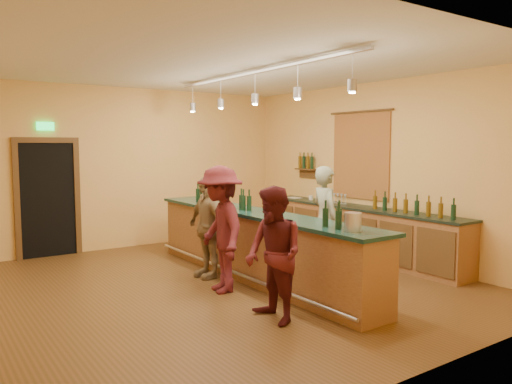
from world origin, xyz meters
TOP-DOWN VIEW (x-y plane):
  - floor at (0.00, 0.00)m, footprint 7.00×7.00m
  - ceiling at (0.00, 0.00)m, footprint 6.50×7.00m
  - wall_back at (0.00, 3.50)m, footprint 6.50×0.02m
  - wall_front at (0.00, -3.50)m, footprint 6.50×0.02m
  - wall_right at (3.25, 0.00)m, footprint 0.02×7.00m
  - doorway at (-1.70, 3.47)m, footprint 1.15×0.09m
  - tapestry at (3.23, 0.40)m, footprint 0.03×1.40m
  - bottle_shelf at (3.17, 1.90)m, footprint 0.17×0.55m
  - back_counter at (2.97, 0.18)m, footprint 0.60×4.55m
  - tasting_bar at (0.54, -0.00)m, footprint 0.73×5.10m
  - pendant_track at (0.54, -0.00)m, footprint 0.11×4.60m
  - bartender at (1.74, -0.28)m, footprint 0.55×0.71m
  - customer_a at (-0.34, -1.67)m, footprint 0.66×0.81m
  - customer_b at (-0.01, 0.52)m, footprint 0.45×0.95m
  - customer_c at (-0.23, -0.27)m, footprint 0.88×1.26m
  - bar_stool at (2.24, 2.12)m, footprint 0.35×0.35m

SIDE VIEW (x-z plane):
  - floor at x=0.00m, z-range 0.00..0.00m
  - back_counter at x=2.97m, z-range -0.15..1.12m
  - bar_stool at x=2.24m, z-range 0.21..0.93m
  - tasting_bar at x=0.54m, z-range -0.08..1.30m
  - customer_b at x=-0.01m, z-range 0.00..1.58m
  - customer_a at x=-0.34m, z-range 0.00..1.59m
  - bartender at x=1.74m, z-range 0.00..1.72m
  - customer_c at x=-0.23m, z-range 0.00..1.77m
  - doorway at x=-1.70m, z-range -0.11..2.36m
  - wall_back at x=0.00m, z-range 0.00..3.20m
  - wall_front at x=0.00m, z-range 0.00..3.20m
  - wall_right at x=3.25m, z-range 0.00..3.20m
  - bottle_shelf at x=3.17m, z-range 1.39..1.94m
  - tapestry at x=3.23m, z-range 1.05..2.65m
  - pendant_track at x=0.54m, z-range 2.73..3.24m
  - ceiling at x=0.00m, z-range 3.19..3.21m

